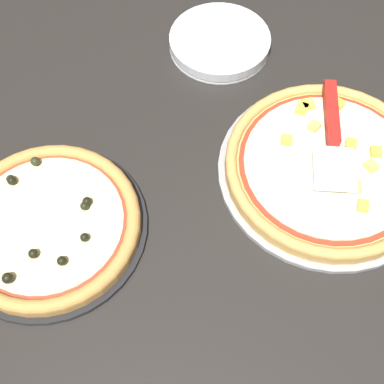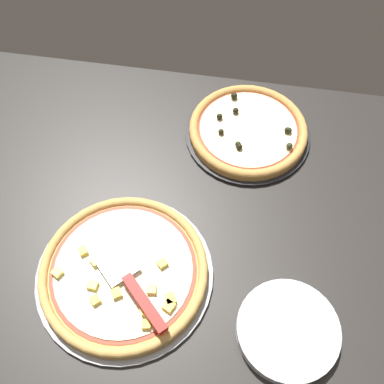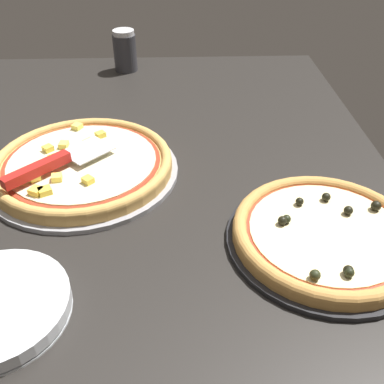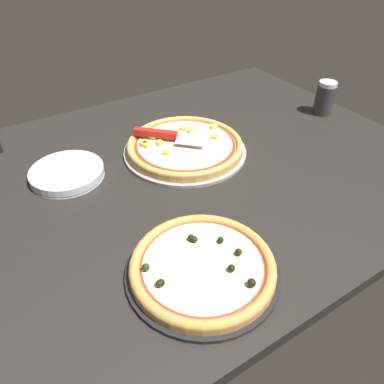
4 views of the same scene
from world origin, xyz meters
The scene contains 7 objects.
ground_plane centered at (0.00, 0.00, -1.80)cm, with size 150.67×113.58×3.60cm, color black.
pizza_pan_front centered at (-5.42, -7.98, 0.50)cm, with size 39.15×39.15×1.00cm, color #939399.
pizza_front centered at (-5.40, -8.02, 2.56)cm, with size 36.80×36.80×3.52cm.
pizza_pan_back centered at (17.49, 36.25, 0.50)cm, with size 33.40×33.40×1.00cm, color black.
pizza_back centered at (17.49, 36.25, 2.32)cm, with size 31.39×31.39×3.78cm.
serving_spatula centered at (-0.63, -13.47, 5.34)cm, with size 19.91×19.78×2.00cm.
plate_stack centered at (30.70, -14.73, 1.40)cm, with size 21.19×21.19×2.80cm.
Camera 2 is at (15.29, -42.19, 94.46)cm, focal length 42.00 mm.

